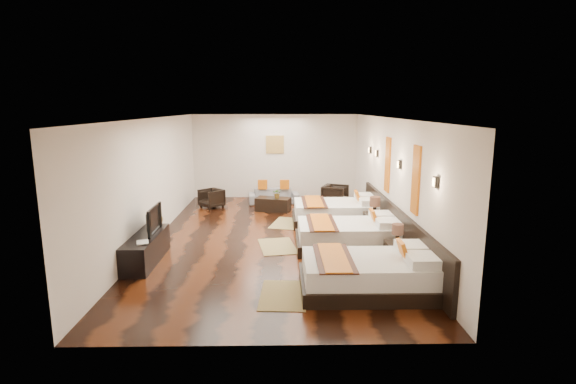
{
  "coord_description": "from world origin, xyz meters",
  "views": [
    {
      "loc": [
        0.19,
        -9.95,
        3.06
      ],
      "look_at": [
        0.36,
        0.02,
        1.1
      ],
      "focal_mm": 27.26,
      "sensor_mm": 36.0,
      "label": 1
    }
  ],
  "objects_px": {
    "nightstand_b": "(374,221)",
    "figurine": "(156,218)",
    "bed_far": "(338,212)",
    "table_plant": "(277,193)",
    "bed_mid": "(350,235)",
    "bed_near": "(371,274)",
    "tv_console": "(146,249)",
    "armchair_right": "(335,196)",
    "coffee_table": "(273,204)",
    "tv": "(150,220)",
    "armchair_left": "(211,198)",
    "book": "(136,243)",
    "sofa": "(274,196)",
    "nightstand_a": "(397,251)"
  },
  "relations": [
    {
      "from": "armchair_left",
      "to": "armchair_right",
      "type": "xyz_separation_m",
      "value": [
        3.82,
        0.11,
        0.05
      ]
    },
    {
      "from": "bed_mid",
      "to": "figurine",
      "type": "xyz_separation_m",
      "value": [
        -4.2,
        -0.05,
        0.41
      ]
    },
    {
      "from": "nightstand_b",
      "to": "sofa",
      "type": "bearing_deg",
      "value": 125.09
    },
    {
      "from": "sofa",
      "to": "tv",
      "type": "bearing_deg",
      "value": -121.47
    },
    {
      "from": "nightstand_b",
      "to": "coffee_table",
      "type": "height_order",
      "value": "nightstand_b"
    },
    {
      "from": "tv",
      "to": "sofa",
      "type": "distance_m",
      "value": 5.71
    },
    {
      "from": "nightstand_b",
      "to": "bed_near",
      "type": "bearing_deg",
      "value": -102.86
    },
    {
      "from": "bed_far",
      "to": "tv_console",
      "type": "distance_m",
      "value": 5.09
    },
    {
      "from": "nightstand_b",
      "to": "bed_mid",
      "type": "bearing_deg",
      "value": -126.65
    },
    {
      "from": "bed_far",
      "to": "armchair_left",
      "type": "relative_size",
      "value": 3.67
    },
    {
      "from": "table_plant",
      "to": "bed_mid",
      "type": "bearing_deg",
      "value": -64.81
    },
    {
      "from": "sofa",
      "to": "table_plant",
      "type": "bearing_deg",
      "value": -89.85
    },
    {
      "from": "tv_console",
      "to": "tv",
      "type": "relative_size",
      "value": 1.92
    },
    {
      "from": "bed_far",
      "to": "bed_near",
      "type": "bearing_deg",
      "value": -90.0
    },
    {
      "from": "figurine",
      "to": "coffee_table",
      "type": "height_order",
      "value": "figurine"
    },
    {
      "from": "bed_near",
      "to": "nightstand_a",
      "type": "xyz_separation_m",
      "value": [
        0.75,
        1.19,
        -0.01
      ]
    },
    {
      "from": "table_plant",
      "to": "tv",
      "type": "bearing_deg",
      "value": -122.24
    },
    {
      "from": "tv",
      "to": "armchair_right",
      "type": "xyz_separation_m",
      "value": [
        4.33,
        4.68,
        -0.49
      ]
    },
    {
      "from": "bed_far",
      "to": "armchair_right",
      "type": "xyz_separation_m",
      "value": [
        0.18,
        2.02,
        0.03
      ]
    },
    {
      "from": "table_plant",
      "to": "book",
      "type": "bearing_deg",
      "value": -118.53
    },
    {
      "from": "bed_near",
      "to": "armchair_left",
      "type": "xyz_separation_m",
      "value": [
        -3.64,
        6.23,
        -0.01
      ]
    },
    {
      "from": "tv_console",
      "to": "armchair_left",
      "type": "relative_size",
      "value": 2.85
    },
    {
      "from": "bed_far",
      "to": "table_plant",
      "type": "height_order",
      "value": "bed_far"
    },
    {
      "from": "nightstand_b",
      "to": "figurine",
      "type": "xyz_separation_m",
      "value": [
        -4.95,
        -1.05,
        0.38
      ]
    },
    {
      "from": "book",
      "to": "figurine",
      "type": "distance_m",
      "value": 1.3
    },
    {
      "from": "table_plant",
      "to": "figurine",
      "type": "bearing_deg",
      "value": -126.73
    },
    {
      "from": "nightstand_b",
      "to": "armchair_left",
      "type": "xyz_separation_m",
      "value": [
        -4.38,
        2.97,
        -0.04
      ]
    },
    {
      "from": "tv_console",
      "to": "figurine",
      "type": "xyz_separation_m",
      "value": [
        0.0,
        0.76,
        0.44
      ]
    },
    {
      "from": "nightstand_b",
      "to": "figurine",
      "type": "distance_m",
      "value": 5.07
    },
    {
      "from": "figurine",
      "to": "bed_mid",
      "type": "bearing_deg",
      "value": 0.64
    },
    {
      "from": "tv_console",
      "to": "armchair_right",
      "type": "distance_m",
      "value": 6.56
    },
    {
      "from": "book",
      "to": "table_plant",
      "type": "height_order",
      "value": "table_plant"
    },
    {
      "from": "bed_far",
      "to": "table_plant",
      "type": "distance_m",
      "value": 2.12
    },
    {
      "from": "bed_mid",
      "to": "tv",
      "type": "xyz_separation_m",
      "value": [
        -4.15,
        -0.6,
        0.52
      ]
    },
    {
      "from": "armchair_left",
      "to": "table_plant",
      "type": "height_order",
      "value": "table_plant"
    },
    {
      "from": "bed_far",
      "to": "nightstand_b",
      "type": "xyz_separation_m",
      "value": [
        0.75,
        -1.06,
        0.03
      ]
    },
    {
      "from": "tv",
      "to": "armchair_left",
      "type": "distance_m",
      "value": 4.63
    },
    {
      "from": "bed_near",
      "to": "tv_console",
      "type": "relative_size",
      "value": 1.28
    },
    {
      "from": "bed_near",
      "to": "table_plant",
      "type": "xyz_separation_m",
      "value": [
        -1.61,
        5.69,
        0.25
      ]
    },
    {
      "from": "nightstand_a",
      "to": "armchair_left",
      "type": "xyz_separation_m",
      "value": [
        -4.38,
        5.05,
        -0.0
      ]
    },
    {
      "from": "book",
      "to": "coffee_table",
      "type": "distance_m",
      "value": 5.43
    },
    {
      "from": "nightstand_a",
      "to": "tv",
      "type": "relative_size",
      "value": 0.89
    },
    {
      "from": "bed_mid",
      "to": "armchair_left",
      "type": "distance_m",
      "value": 5.38
    },
    {
      "from": "nightstand_a",
      "to": "nightstand_b",
      "type": "distance_m",
      "value": 2.08
    },
    {
      "from": "tv_console",
      "to": "figurine",
      "type": "height_order",
      "value": "figurine"
    },
    {
      "from": "figurine",
      "to": "book",
      "type": "bearing_deg",
      "value": -90.0
    },
    {
      "from": "bed_far",
      "to": "nightstand_b",
      "type": "height_order",
      "value": "nightstand_b"
    },
    {
      "from": "coffee_table",
      "to": "figurine",
      "type": "bearing_deg",
      "value": -124.88
    },
    {
      "from": "bed_mid",
      "to": "coffee_table",
      "type": "height_order",
      "value": "bed_mid"
    },
    {
      "from": "bed_near",
      "to": "figurine",
      "type": "height_order",
      "value": "bed_near"
    }
  ]
}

